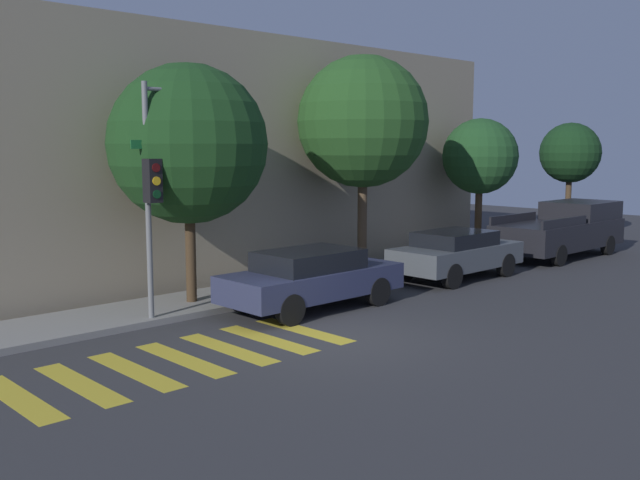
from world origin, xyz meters
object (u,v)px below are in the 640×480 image
Objects in this scene: sedan_near_corner at (312,278)px; sedan_middle at (456,253)px; tree_near_corner at (188,144)px; tree_midblock at (363,122)px; pickup_truck at (563,229)px; traffic_light_pole at (168,164)px; tree_behind_truck at (570,153)px; tree_far_end at (480,157)px.

sedan_near_corner is 5.63m from sedan_middle.
tree_near_corner is 0.89× the size of tree_midblock.
pickup_truck is (11.83, 0.00, 0.18)m from sedan_near_corner.
traffic_light_pole reaches higher than tree_behind_truck.
tree_far_end is at bearing 132.88° from pickup_truck.
tree_behind_truck is (19.16, 0.86, 0.11)m from traffic_light_pole.
tree_near_corner is at bearing 180.00° from tree_far_end.
traffic_light_pole is 19.18m from tree_behind_truck.
traffic_light_pole is 1.43m from tree_near_corner.
traffic_light_pole is at bearing 171.57° from sedan_middle.
tree_behind_truck is at bearing 7.47° from sedan_near_corner.
tree_midblock is (-1.65, 2.13, 3.70)m from sedan_middle.
traffic_light_pole is at bearing -176.16° from tree_far_end.
tree_midblock is at bearing 127.80° from sedan_middle.
tree_near_corner is 1.20× the size of tree_behind_truck.
sedan_near_corner is 1.06× the size of sedan_middle.
sedan_near_corner is at bearing -172.53° from tree_behind_truck.
sedan_middle is at bearing -153.27° from tree_far_end.
tree_near_corner is at bearing 171.17° from pickup_truck.
sedan_near_corner is (2.94, -1.27, -2.63)m from traffic_light_pole.
traffic_light_pole is 4.14m from sedan_near_corner.
tree_far_end reaches higher than pickup_truck.
sedan_middle is at bearing -15.84° from tree_near_corner.
tree_far_end is at bearing 3.84° from traffic_light_pole.
traffic_light_pole is 7.05m from tree_midblock.
sedan_near_corner is at bearing -167.82° from tree_far_end.
traffic_light_pole is at bearing -172.93° from tree_midblock.
tree_midblock is 5.96m from tree_far_end.
sedan_near_corner is at bearing -48.68° from tree_near_corner.
tree_near_corner is 1.20× the size of tree_far_end.
traffic_light_pole is 1.08× the size of tree_behind_truck.
tree_far_end is (5.87, 0.00, -1.03)m from tree_midblock.
tree_midblock is at bearing 180.00° from tree_behind_truck.
tree_far_end is 1.00× the size of tree_behind_truck.
tree_midblock is at bearing 0.00° from tree_near_corner.
tree_near_corner is 5.88m from tree_midblock.
tree_far_end is (4.22, 2.13, 2.66)m from sedan_middle.
tree_near_corner is at bearing 38.81° from traffic_light_pole.
tree_behind_truck is at bearing 25.81° from pickup_truck.
traffic_light_pole is 12.82m from tree_far_end.
tree_near_corner is (-1.87, 2.13, 3.05)m from sedan_near_corner.
traffic_light_pole is 0.80× the size of tree_midblock.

